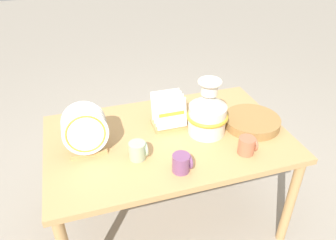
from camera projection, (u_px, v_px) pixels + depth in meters
ground_plane at (168, 216)px, 2.26m from camera, size 14.00×14.00×0.00m
display_table at (168, 146)px, 1.93m from camera, size 1.38×0.86×0.68m
ceramic_vase at (208, 112)px, 1.85m from camera, size 0.24×0.24×0.34m
dish_rack_round_plates at (85, 133)px, 1.71m from camera, size 0.24×0.17×0.26m
dish_rack_square_plates at (169, 115)px, 1.94m from camera, size 0.19×0.16×0.20m
wicker_charger_stack at (252, 121)px, 1.96m from camera, size 0.33×0.33×0.05m
mug_plum_glaze at (182, 163)px, 1.61m from camera, size 0.10×0.09×0.10m
mug_terracotta_glaze at (247, 145)px, 1.73m from camera, size 0.10×0.09×0.10m
mug_sage_glaze at (138, 150)px, 1.70m from camera, size 0.10×0.09×0.10m
fruit_bowl at (202, 108)px, 2.09m from camera, size 0.12×0.12×0.07m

